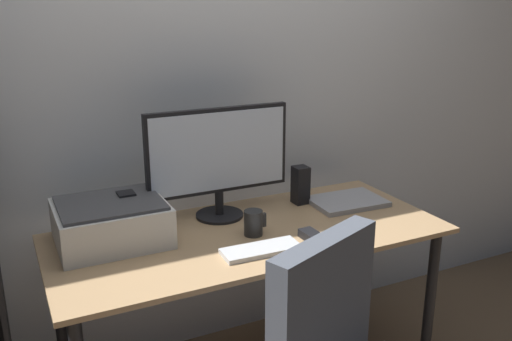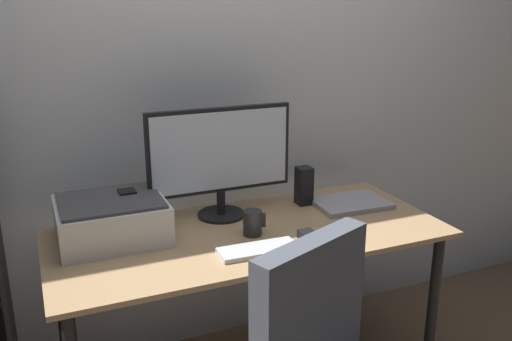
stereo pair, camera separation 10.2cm
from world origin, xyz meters
name	(u,v)px [view 2 (the right image)]	position (x,y,z in m)	size (l,w,h in m)	color
back_wall	(205,74)	(0.00, 0.51, 1.30)	(6.40, 0.10, 2.60)	silver
desk	(249,251)	(0.00, 0.00, 0.65)	(1.55, 0.68, 0.74)	tan
monitor	(220,155)	(-0.04, 0.20, 1.01)	(0.61, 0.20, 0.46)	black
keyboard	(258,250)	(-0.04, -0.19, 0.75)	(0.29, 0.11, 0.02)	#B7BABC
mouse	(309,237)	(0.18, -0.17, 0.76)	(0.06, 0.10, 0.03)	black
coffee_mug	(253,223)	(0.00, -0.04, 0.79)	(0.09, 0.07, 0.10)	black
laptop	(351,203)	(0.53, 0.09, 0.75)	(0.32, 0.23, 0.02)	#99999E
speaker_left	(128,211)	(-0.43, 0.19, 0.82)	(0.06, 0.07, 0.17)	black
speaker_right	(304,186)	(0.34, 0.19, 0.82)	(0.06, 0.07, 0.17)	black
printer	(112,219)	(-0.50, 0.14, 0.82)	(0.40, 0.34, 0.16)	silver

